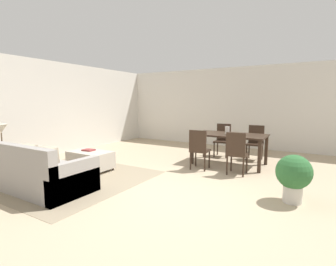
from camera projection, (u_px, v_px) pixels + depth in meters
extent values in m
plane|color=tan|center=(168.00, 193.00, 4.32)|extent=(10.80, 10.80, 0.00)
cube|color=silver|center=(244.00, 108.00, 8.41)|extent=(9.00, 0.12, 2.70)
cube|color=silver|center=(36.00, 109.00, 6.86)|extent=(0.12, 11.00, 2.70)
cube|color=gray|center=(68.00, 178.00, 5.15)|extent=(3.00, 2.80, 0.01)
cube|color=gray|center=(38.00, 176.00, 4.55)|extent=(2.12, 0.97, 0.42)
cube|color=gray|center=(13.00, 157.00, 4.15)|extent=(2.12, 0.16, 0.44)
cube|color=gray|center=(9.00, 164.00, 5.04)|extent=(0.14, 0.97, 0.62)
cube|color=gray|center=(74.00, 180.00, 4.03)|extent=(0.14, 0.97, 0.62)
cube|color=tan|center=(12.00, 153.00, 4.66)|extent=(0.37, 0.11, 0.37)
cube|color=tan|center=(30.00, 156.00, 4.39)|extent=(0.40, 0.15, 0.40)
cube|color=tan|center=(49.00, 159.00, 4.11)|extent=(0.41, 0.14, 0.41)
cube|color=#B7AD9E|center=(91.00, 159.00, 5.70)|extent=(0.99, 0.58, 0.37)
cylinder|color=#332319|center=(86.00, 164.00, 6.16)|extent=(0.05, 0.05, 0.06)
cylinder|color=#332319|center=(113.00, 169.00, 5.71)|extent=(0.05, 0.05, 0.06)
cylinder|color=#332319|center=(69.00, 168.00, 5.75)|extent=(0.05, 0.05, 0.06)
cylinder|color=#332319|center=(97.00, 174.00, 5.30)|extent=(0.05, 0.05, 0.06)
cube|color=brown|center=(3.00, 150.00, 5.27)|extent=(0.40, 0.40, 0.03)
cylinder|color=brown|center=(8.00, 160.00, 5.53)|extent=(0.04, 0.04, 0.53)
cylinder|color=brown|center=(16.00, 162.00, 5.36)|extent=(0.04, 0.04, 0.53)
cylinder|color=brown|center=(3.00, 148.00, 5.26)|extent=(0.16, 0.16, 0.02)
cylinder|color=brown|center=(2.00, 140.00, 5.24)|extent=(0.02, 0.02, 0.32)
cone|color=beige|center=(1.00, 128.00, 5.21)|extent=(0.26, 0.26, 0.18)
cube|color=#332319|center=(229.00, 135.00, 6.18)|extent=(1.74, 0.95, 0.04)
cube|color=#332319|center=(205.00, 145.00, 7.00)|extent=(0.07, 0.07, 0.72)
cube|color=#332319|center=(266.00, 150.00, 6.17)|extent=(0.07, 0.07, 0.72)
cube|color=#332319|center=(192.00, 149.00, 6.29)|extent=(0.07, 0.07, 0.72)
cube|color=#332319|center=(260.00, 157.00, 5.47)|extent=(0.07, 0.07, 0.72)
cube|color=#332319|center=(200.00, 151.00, 5.79)|extent=(0.43, 0.43, 0.04)
cube|color=#332319|center=(198.00, 141.00, 5.60)|extent=(0.40, 0.07, 0.47)
cylinder|color=#332319|center=(196.00, 158.00, 6.04)|extent=(0.04, 0.04, 0.41)
cylinder|color=#332319|center=(209.00, 159.00, 5.89)|extent=(0.04, 0.04, 0.41)
cylinder|color=#332319|center=(190.00, 161.00, 5.74)|extent=(0.04, 0.04, 0.41)
cylinder|color=#332319|center=(205.00, 162.00, 5.59)|extent=(0.04, 0.04, 0.41)
cube|color=#332319|center=(237.00, 154.00, 5.37)|extent=(0.41, 0.41, 0.04)
cube|color=#332319|center=(236.00, 144.00, 5.18)|extent=(0.40, 0.05, 0.47)
cylinder|color=#332319|center=(231.00, 162.00, 5.63)|extent=(0.04, 0.04, 0.41)
cylinder|color=#332319|center=(247.00, 164.00, 5.46)|extent=(0.04, 0.04, 0.41)
cylinder|color=#332319|center=(227.00, 165.00, 5.33)|extent=(0.04, 0.04, 0.41)
cylinder|color=#332319|center=(243.00, 167.00, 5.17)|extent=(0.04, 0.04, 0.41)
cube|color=#332319|center=(222.00, 141.00, 7.09)|extent=(0.42, 0.42, 0.04)
cube|color=#332319|center=(224.00, 132.00, 7.22)|extent=(0.40, 0.06, 0.47)
cylinder|color=#332319|center=(226.00, 151.00, 6.89)|extent=(0.04, 0.04, 0.41)
cylinder|color=#332319|center=(214.00, 150.00, 7.05)|extent=(0.04, 0.04, 0.41)
cylinder|color=#332319|center=(229.00, 149.00, 7.19)|extent=(0.04, 0.04, 0.41)
cylinder|color=#332319|center=(218.00, 148.00, 7.35)|extent=(0.04, 0.04, 0.41)
cube|color=#332319|center=(255.00, 144.00, 6.64)|extent=(0.41, 0.41, 0.04)
cube|color=#332319|center=(256.00, 134.00, 6.77)|extent=(0.40, 0.05, 0.47)
cylinder|color=#332319|center=(260.00, 154.00, 6.44)|extent=(0.04, 0.04, 0.41)
cylinder|color=#332319|center=(246.00, 153.00, 6.60)|extent=(0.04, 0.04, 0.41)
cylinder|color=#332319|center=(262.00, 152.00, 6.74)|extent=(0.04, 0.04, 0.41)
cylinder|color=#332319|center=(249.00, 151.00, 6.90)|extent=(0.04, 0.04, 0.41)
cylinder|color=silver|center=(227.00, 130.00, 6.18)|extent=(0.11, 0.11, 0.19)
cube|color=maroon|center=(89.00, 150.00, 5.76)|extent=(0.27, 0.22, 0.03)
cylinder|color=beige|center=(292.00, 194.00, 3.89)|extent=(0.28, 0.28, 0.26)
sphere|color=#2D6633|center=(294.00, 172.00, 3.84)|extent=(0.53, 0.53, 0.53)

